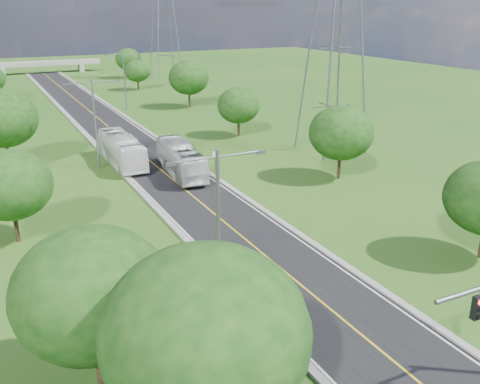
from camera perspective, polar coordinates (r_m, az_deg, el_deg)
The scene contains 22 objects.
ground at distance 77.82m, azimuth -12.83°, elevation 5.92°, with size 260.00×260.00×0.00m, color #225317.
road at distance 83.53m, azimuth -13.85°, elevation 6.77°, with size 8.00×150.00×0.06m, color black.
curb_left at distance 82.73m, azimuth -16.73°, elevation 6.45°, with size 0.50×150.00×0.22m, color gray.
curb_right at distance 84.50m, azimuth -11.04°, elevation 7.17°, with size 0.50×150.00×0.22m, color gray.
speed_limit_sign at distance 58.70m, azimuth -2.70°, elevation 3.67°, with size 0.55×0.09×2.40m.
overpass at distance 155.52m, azimuth -20.33°, elevation 12.67°, with size 30.00×3.00×3.20m.
streetlight_near_left at distance 30.48m, azimuth -2.35°, elevation -2.87°, with size 5.90×0.25×10.00m.
streetlight_mid_left at distance 61.00m, azimuth -15.26°, elevation 7.81°, with size 5.90×0.25×10.00m.
streetlight_far_right at distance 95.44m, azimuth -12.25°, elevation 12.02°, with size 5.90×0.25×10.00m.
power_tower_near at distance 66.78m, azimuth 10.24°, elevation 16.12°, with size 9.00×6.40×28.00m.
power_tower_far at distance 135.97m, azimuth -8.14°, elevation 17.75°, with size 9.00×6.40×28.00m.
tree_la at distance 25.23m, azimuth -15.52°, elevation -10.36°, with size 7.14×7.14×8.30m.
tree_lb at distance 43.76m, azimuth -23.31°, elevation 0.70°, with size 6.30×6.30×7.33m.
tree_lc at distance 64.95m, azimuth -23.98°, elevation 7.17°, with size 7.56×7.56×8.79m.
tree_lf at distance 20.62m, azimuth -3.70°, elevation -14.88°, with size 7.98×7.98×9.28m.
tree_rb at distance 56.49m, azimuth 10.74°, elevation 6.24°, with size 6.72×6.72×7.82m.
tree_rc at distance 74.52m, azimuth -0.16°, elevation 9.23°, with size 5.88×5.88×6.84m.
tree_rd at distance 96.94m, azimuth -5.49°, elevation 12.07°, with size 7.14×7.14×8.30m.
tree_re at distance 118.96m, azimuth -10.91°, elevation 12.56°, with size 5.46×5.46×6.35m.
tree_rf at distance 139.00m, azimuth -11.84°, elevation 13.70°, with size 6.30×6.30×7.33m.
bus_outbound at distance 58.03m, azimuth -6.34°, elevation 3.51°, with size 2.79×11.92×3.32m, color silver.
bus_inbound at distance 62.95m, azimuth -12.52°, elevation 4.46°, with size 2.86×12.20×3.40m, color white.
Camera 1 is at (-17.40, -13.81, 17.49)m, focal length 40.00 mm.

